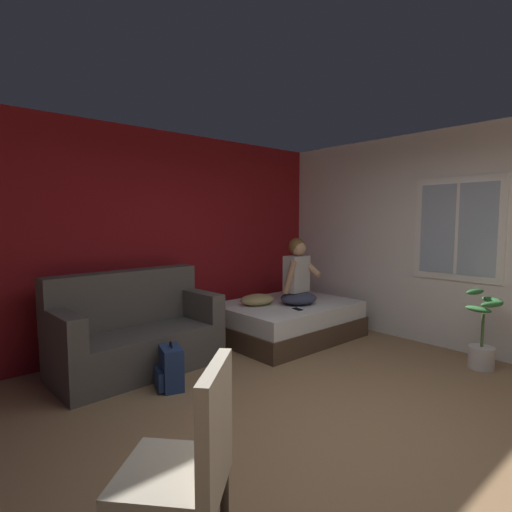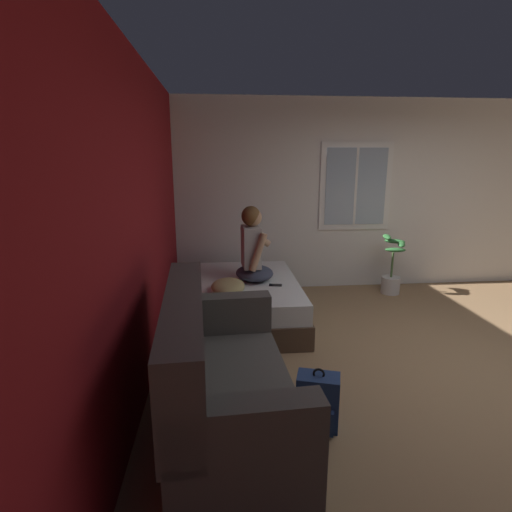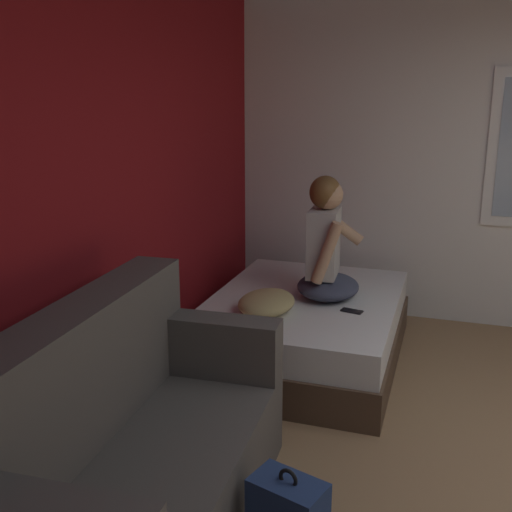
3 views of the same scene
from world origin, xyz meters
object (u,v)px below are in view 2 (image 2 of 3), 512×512
object	(u,v)px
person_seated	(253,250)
backpack	(318,403)
couch	(220,385)
potted_plant	(392,273)
cell_phone	(276,285)
throw_pillow	(228,286)
bed	(242,301)

from	to	relation	value
person_seated	backpack	world-z (taller)	person_seated
couch	potted_plant	xyz separation A→B (m)	(2.79, -2.44, -0.09)
couch	cell_phone	world-z (taller)	couch
backpack	throw_pillow	bearing A→B (deg)	20.02
person_seated	potted_plant	world-z (taller)	person_seated
couch	person_seated	size ratio (longest dim) A/B	1.99
couch	throw_pillow	distance (m)	1.66
person_seated	cell_phone	bearing A→B (deg)	-136.75
throw_pillow	potted_plant	world-z (taller)	potted_plant
cell_phone	backpack	bearing A→B (deg)	13.54
couch	person_seated	distance (m)	2.18
throw_pillow	cell_phone	world-z (taller)	throw_pillow
backpack	throw_pillow	world-z (taller)	throw_pillow
bed	person_seated	xyz separation A→B (m)	(0.05, -0.14, 0.60)
throw_pillow	cell_phone	size ratio (longest dim) A/B	3.33
person_seated	potted_plant	bearing A→B (deg)	-70.97
person_seated	cell_phone	world-z (taller)	person_seated
couch	cell_phone	size ratio (longest dim) A/B	12.09
person_seated	cell_phone	distance (m)	0.49
bed	couch	distance (m)	2.07
bed	couch	world-z (taller)	couch
bed	person_seated	world-z (taller)	person_seated
bed	couch	bearing A→B (deg)	172.51
backpack	throw_pillow	xyz separation A→B (m)	(1.62, 0.59, 0.36)
cell_phone	potted_plant	bearing A→B (deg)	129.91
throw_pillow	potted_plant	xyz separation A→B (m)	(1.14, -2.34, -0.25)
bed	cell_phone	distance (m)	0.49
person_seated	cell_phone	size ratio (longest dim) A/B	6.08
potted_plant	person_seated	bearing A→B (deg)	109.03
potted_plant	couch	bearing A→B (deg)	138.87
couch	potted_plant	bearing A→B (deg)	-41.13
backpack	cell_phone	bearing A→B (deg)	1.54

